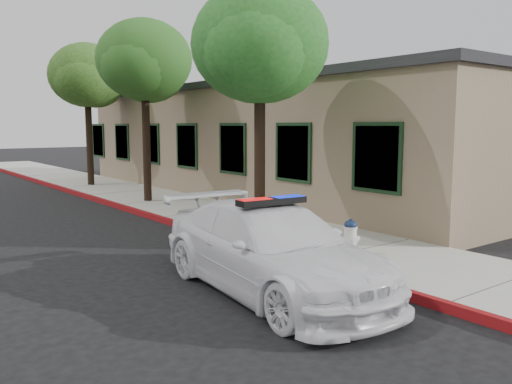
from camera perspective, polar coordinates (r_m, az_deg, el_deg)
The scene contains 9 objects.
ground at distance 10.12m, azimuth 5.37°, elevation -8.31°, with size 120.00×120.00×0.00m, color black.
sidewalk at distance 13.33m, azimuth 1.72°, elevation -4.15°, with size 3.20×60.00×0.15m, color gray.
red_curb at distance 12.44m, azimuth -3.83°, elevation -4.96°, with size 0.14×60.00×0.16m, color maroon.
clapboard_building at distance 20.95m, azimuth 2.27°, elevation 5.65°, with size 7.30×20.89×4.24m.
police_car at distance 8.56m, azimuth 1.71°, elevation -6.15°, with size 2.44×5.13×1.56m.
fire_hydrant at distance 10.59m, azimuth 10.22°, elevation -4.84°, with size 0.41×0.36×0.72m.
street_tree_near at distance 12.10m, azimuth 0.48°, elevation 15.19°, with size 3.15×3.10×5.67m.
street_tree_mid at distance 18.35m, azimuth -12.07°, elevation 13.41°, with size 3.20×3.27×6.07m.
street_tree_far at distance 23.90m, azimuth -17.78°, elevation 11.66°, with size 3.29×3.26×6.04m.
Camera 1 is at (-6.61, -7.16, 2.71)m, focal length 36.79 mm.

